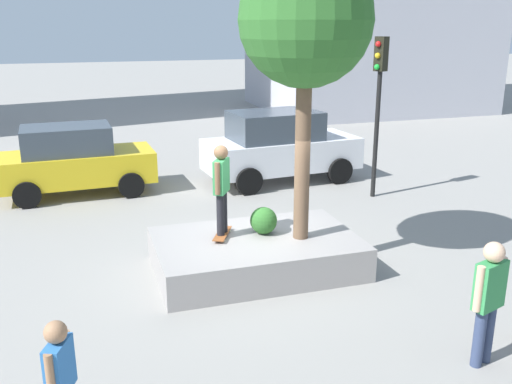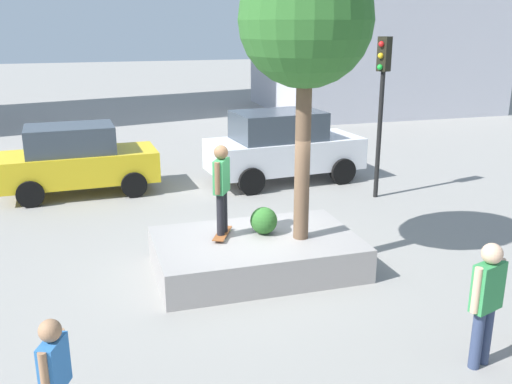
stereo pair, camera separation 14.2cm
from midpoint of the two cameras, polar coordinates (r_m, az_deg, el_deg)
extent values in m
plane|color=gray|center=(11.18, -0.83, -7.12)|extent=(120.00, 120.00, 0.00)
cube|color=gray|center=(10.78, -0.38, -6.22)|extent=(3.77, 2.41, 0.64)
cylinder|color=brown|center=(10.24, 4.30, 4.04)|extent=(0.28, 0.28, 3.28)
sphere|color=#2D6628|center=(9.99, 4.60, 16.87)|extent=(2.30, 2.30, 2.30)
sphere|color=#2D6628|center=(10.79, 0.39, -2.89)|extent=(0.52, 0.52, 0.52)
cube|color=brown|center=(10.72, -3.78, -4.18)|extent=(0.54, 0.81, 0.02)
sphere|color=beige|center=(10.48, -3.63, -4.88)|extent=(0.06, 0.06, 0.06)
sphere|color=beige|center=(10.52, -4.52, -4.82)|extent=(0.06, 0.06, 0.06)
sphere|color=beige|center=(10.95, -3.06, -3.91)|extent=(0.06, 0.06, 0.06)
sphere|color=beige|center=(10.98, -3.92, -3.86)|extent=(0.06, 0.06, 0.06)
cylinder|color=black|center=(10.67, -3.67, -1.95)|extent=(0.15, 0.15, 0.80)
cylinder|color=black|center=(10.50, -3.98, -2.28)|extent=(0.15, 0.15, 0.80)
cube|color=#338C4C|center=(10.37, -3.90, 1.61)|extent=(0.40, 0.49, 0.63)
cylinder|color=brown|center=(10.59, -3.52, 2.03)|extent=(0.10, 0.10, 0.59)
cylinder|color=brown|center=(10.15, -4.30, 1.36)|extent=(0.10, 0.10, 0.59)
sphere|color=brown|center=(10.27, -3.95, 3.99)|extent=(0.26, 0.26, 0.26)
cube|color=gold|center=(16.10, -17.77, 2.39)|extent=(4.12, 1.88, 0.81)
cube|color=#38424C|center=(15.93, -18.75, 5.00)|extent=(2.33, 1.60, 0.73)
cylinder|color=black|center=(17.11, -13.48, 2.15)|extent=(0.70, 0.23, 0.69)
cylinder|color=black|center=(15.48, -12.69, 0.67)|extent=(0.70, 0.23, 0.69)
cylinder|color=black|center=(17.04, -22.15, 1.30)|extent=(0.70, 0.23, 0.69)
cylinder|color=black|center=(15.39, -22.28, -0.28)|extent=(0.70, 0.23, 0.69)
cube|color=white|center=(16.63, 2.34, 3.89)|extent=(4.60, 2.28, 0.89)
cube|color=#38424C|center=(16.37, 1.67, 6.71)|extent=(2.63, 1.87, 0.80)
cylinder|color=black|center=(18.17, 5.15, 3.50)|extent=(0.77, 0.29, 0.76)
cylinder|color=black|center=(16.59, 8.16, 2.12)|extent=(0.77, 0.29, 0.76)
cylinder|color=black|center=(17.05, -3.35, 2.66)|extent=(0.77, 0.29, 0.76)
cylinder|color=black|center=(15.36, -1.01, 1.10)|extent=(0.77, 0.29, 0.76)
cylinder|color=black|center=(15.22, 11.72, 5.56)|extent=(0.12, 0.12, 3.32)
cube|color=black|center=(14.97, 12.20, 13.41)|extent=(0.34, 0.36, 0.85)
sphere|color=red|center=(14.84, 11.91, 14.35)|extent=(0.14, 0.14, 0.14)
sphere|color=gold|center=(14.85, 11.85, 13.27)|extent=(0.14, 0.14, 0.14)
sphere|color=green|center=(14.87, 11.78, 12.20)|extent=(0.14, 0.14, 0.14)
cube|color=#2D6BB2|center=(6.61, -19.75, -16.20)|extent=(0.32, 0.46, 0.58)
cylinder|color=#9E7251|center=(6.77, -18.99, -15.12)|extent=(0.09, 0.09, 0.55)
cylinder|color=#9E7251|center=(6.44, -20.59, -17.10)|extent=(0.09, 0.09, 0.55)
sphere|color=#9E7251|center=(6.40, -20.12, -13.09)|extent=(0.24, 0.24, 0.24)
cylinder|color=navy|center=(8.44, 21.04, -13.54)|extent=(0.16, 0.16, 0.85)
cylinder|color=navy|center=(8.59, 21.81, -13.06)|extent=(0.16, 0.16, 0.85)
cube|color=#338C4C|center=(8.18, 21.99, -8.68)|extent=(0.52, 0.34, 0.66)
cylinder|color=#D8AD8C|center=(7.97, 21.01, -9.08)|extent=(0.10, 0.10, 0.63)
cylinder|color=#D8AD8C|center=(8.37, 22.95, -8.06)|extent=(0.10, 0.10, 0.63)
sphere|color=#D8AD8C|center=(8.00, 22.36, -5.62)|extent=(0.28, 0.28, 0.28)
camera|label=1|loc=(0.07, -90.39, -0.12)|focal=39.80mm
camera|label=2|loc=(0.07, 89.61, 0.12)|focal=39.80mm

